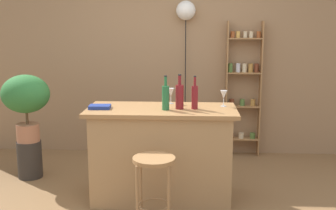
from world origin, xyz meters
The scene contains 14 objects.
ground centered at (0.00, 0.00, 0.00)m, with size 12.00×12.00×0.00m, color brown.
back_wall centered at (0.00, 1.95, 1.40)m, with size 6.40×0.10×2.80m, color #997551.
kitchen_counter centered at (0.00, 0.30, 0.48)m, with size 1.50×0.68×0.96m.
bar_stool centered at (-0.02, -0.34, 0.49)m, with size 0.37×0.37×0.65m.
spice_shelf centered at (1.00, 1.81, 0.94)m, with size 0.47×0.14×1.82m.
plant_stool centered at (-1.60, 0.81, 0.22)m, with size 0.28×0.28×0.44m, color #2D2823.
potted_plant centered at (-1.60, 0.81, 0.95)m, with size 0.55×0.49×0.78m.
bottle_sauce_amber centered at (0.33, 0.28, 1.08)m, with size 0.06×0.06×0.33m.
bottle_wine_red centered at (0.18, 0.28, 1.09)m, with size 0.08×0.08×0.35m.
bottle_spirits_clear centered at (0.04, 0.22, 1.08)m, with size 0.07×0.07×0.34m.
wine_glass_left centered at (0.08, 0.55, 1.07)m, with size 0.07×0.07×0.16m.
wine_glass_center centered at (0.63, 0.43, 1.07)m, with size 0.07×0.07×0.16m.
cookbook centered at (-0.62, 0.25, 0.97)m, with size 0.21×0.15×0.04m, color navy.
pendant_globe_light centered at (0.22, 1.84, 1.94)m, with size 0.26×0.26×2.08m.
Camera 1 is at (0.29, -3.82, 1.80)m, focal length 44.94 mm.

